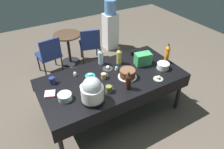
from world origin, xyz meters
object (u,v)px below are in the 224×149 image
at_px(dessert_plate_sage, 158,79).
at_px(dessert_plate_teal, 90,76).
at_px(cupcake_cocoa, 75,74).
at_px(glass_salad_bowl, 65,97).
at_px(maroon_chair_right, 90,43).
at_px(water_cooler, 110,26).
at_px(coffee_mug_olive, 109,89).
at_px(soda_bottle_water, 101,57).
at_px(ceramic_snack_bowl, 163,66).
at_px(soda_bottle_cola, 128,81).
at_px(dessert_plate_white, 86,86).
at_px(cupcake_vanilla, 138,56).
at_px(coffee_mug_tan, 104,76).
at_px(soda_bottle_ginger_ale, 119,56).
at_px(soda_bottle_orange_juice, 167,54).
at_px(maroon_chair_left, 49,54).
at_px(soda_carton, 143,59).
at_px(slow_cooker, 92,91).
at_px(coffee_mug_black, 133,53).
at_px(cupcake_berry, 144,55).
at_px(frosted_layer_cake, 128,74).
at_px(potluck_table, 112,80).
at_px(cupcake_mint, 117,68).
at_px(round_cafe_table, 68,43).
at_px(coffee_mug_navy, 52,80).
at_px(dessert_plate_charcoal, 108,68).

distance_m(dessert_plate_sage, dessert_plate_teal, 1.03).
height_order(dessert_plate_teal, cupcake_cocoa, cupcake_cocoa).
distance_m(glass_salad_bowl, maroon_chair_right, 2.14).
bearing_deg(water_cooler, coffee_mug_olive, -119.89).
xyz_separation_m(soda_bottle_water, coffee_mug_olive, (-0.24, -0.70, -0.08)).
distance_m(ceramic_snack_bowl, maroon_chair_right, 1.94).
bearing_deg(soda_bottle_cola, dessert_plate_white, 146.06).
relative_size(cupcake_vanilla, coffee_mug_tan, 0.58).
height_order(ceramic_snack_bowl, soda_bottle_ginger_ale, soda_bottle_ginger_ale).
relative_size(cupcake_cocoa, soda_bottle_orange_juice, 0.20).
distance_m(cupcake_cocoa, maroon_chair_left, 1.37).
xyz_separation_m(ceramic_snack_bowl, soda_carton, (-0.21, 0.27, 0.05)).
bearing_deg(slow_cooker, soda_bottle_orange_juice, 9.42).
height_order(soda_bottle_water, water_cooler, water_cooler).
distance_m(dessert_plate_white, dessert_plate_teal, 0.25).
bearing_deg(ceramic_snack_bowl, cupcake_vanilla, 107.36).
height_order(cupcake_cocoa, soda_bottle_ginger_ale, soda_bottle_ginger_ale).
bearing_deg(dessert_plate_white, soda_bottle_water, 43.06).
distance_m(cupcake_cocoa, coffee_mug_black, 1.12).
height_order(glass_salad_bowl, soda_bottle_water, soda_bottle_water).
bearing_deg(cupcake_berry, maroon_chair_right, 106.54).
height_order(frosted_layer_cake, soda_bottle_cola, soda_bottle_cola).
xyz_separation_m(dessert_plate_sage, coffee_mug_black, (0.07, 0.78, 0.03)).
bearing_deg(water_cooler, cupcake_berry, -100.76).
height_order(potluck_table, coffee_mug_tan, coffee_mug_tan).
distance_m(cupcake_mint, coffee_mug_olive, 0.55).
height_order(coffee_mug_tan, round_cafe_table, coffee_mug_tan).
xyz_separation_m(soda_bottle_orange_juice, coffee_mug_black, (-0.35, 0.47, -0.11)).
bearing_deg(coffee_mug_black, ceramic_snack_bowl, -72.96).
height_order(soda_bottle_orange_juice, soda_bottle_water, soda_bottle_orange_juice).
height_order(potluck_table, soda_bottle_cola, soda_bottle_cola).
xyz_separation_m(dessert_plate_teal, cupcake_berry, (1.07, 0.07, 0.02)).
height_order(slow_cooker, soda_bottle_cola, slow_cooker).
height_order(dessert_plate_teal, soda_bottle_cola, soda_bottle_cola).
distance_m(coffee_mug_black, water_cooler, 1.76).
xyz_separation_m(slow_cooker, dessert_plate_white, (0.05, 0.32, -0.16)).
distance_m(glass_salad_bowl, coffee_mug_olive, 0.60).
bearing_deg(coffee_mug_black, soda_bottle_cola, -128.52).
distance_m(glass_salad_bowl, water_cooler, 2.91).
distance_m(cupcake_berry, coffee_mug_black, 0.20).
bearing_deg(potluck_table, cupcake_cocoa, 146.07).
bearing_deg(coffee_mug_black, maroon_chair_left, 133.23).
bearing_deg(coffee_mug_tan, cupcake_vanilla, 16.81).
distance_m(dessert_plate_sage, coffee_mug_navy, 1.57).
bearing_deg(soda_bottle_ginger_ale, coffee_mug_olive, -132.13).
relative_size(soda_bottle_orange_juice, soda_bottle_water, 1.17).
xyz_separation_m(maroon_chair_left, maroon_chair_right, (0.92, 0.00, 0.00)).
bearing_deg(round_cafe_table, water_cooler, 8.81).
bearing_deg(soda_bottle_ginger_ale, coffee_mug_tan, -149.47).
bearing_deg(coffee_mug_navy, dessert_plate_charcoal, -5.29).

